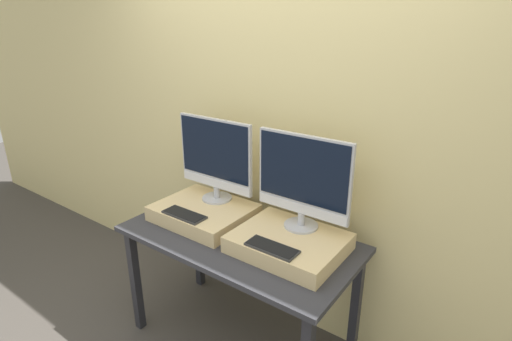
{
  "coord_description": "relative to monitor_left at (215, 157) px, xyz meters",
  "views": [
    {
      "loc": [
        1.26,
        -1.22,
        1.93
      ],
      "look_at": [
        0.0,
        0.52,
        1.12
      ],
      "focal_mm": 28.0,
      "sensor_mm": 36.0,
      "label": 1
    }
  ],
  "objects": [
    {
      "name": "keyboard_left",
      "position": [
        0.0,
        -0.29,
        -0.28
      ],
      "size": [
        0.27,
        0.11,
        0.01
      ],
      "color": "#2D2D2D",
      "rests_on": "wooden_riser_left"
    },
    {
      "name": "monitor_left",
      "position": [
        0.0,
        0.0,
        0.0
      ],
      "size": [
        0.55,
        0.19,
        0.53
      ],
      "color": "#B2B2B7",
      "rests_on": "wooden_riser_left"
    },
    {
      "name": "keyboard_right",
      "position": [
        0.62,
        -0.29,
        -0.28
      ],
      "size": [
        0.27,
        0.11,
        0.01
      ],
      "color": "#2D2D2D",
      "rests_on": "wooden_riser_right"
    },
    {
      "name": "workbench",
      "position": [
        0.31,
        -0.17,
        -0.47
      ],
      "size": [
        1.37,
        0.7,
        0.76
      ],
      "color": "#2D2D33",
      "rests_on": "ground_plane"
    },
    {
      "name": "wooden_riser_right",
      "position": [
        0.62,
        -0.12,
        -0.33
      ],
      "size": [
        0.57,
        0.46,
        0.09
      ],
      "color": "#D6B77F",
      "rests_on": "workbench"
    },
    {
      "name": "wall_back",
      "position": [
        0.31,
        0.25,
        0.16
      ],
      "size": [
        8.0,
        0.04,
        2.6
      ],
      "color": "#DBC684",
      "rests_on": "ground_plane"
    },
    {
      "name": "monitor_right",
      "position": [
        0.62,
        0.0,
        0.0
      ],
      "size": [
        0.55,
        0.19,
        0.53
      ],
      "color": "#B2B2B7",
      "rests_on": "wooden_riser_right"
    },
    {
      "name": "wooden_riser_left",
      "position": [
        0.0,
        -0.12,
        -0.33
      ],
      "size": [
        0.57,
        0.46,
        0.09
      ],
      "color": "#D6B77F",
      "rests_on": "workbench"
    }
  ]
}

